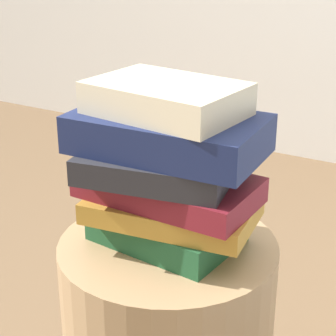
{
  "coord_description": "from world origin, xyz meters",
  "views": [
    {
      "loc": [
        0.44,
        -0.77,
        1.08
      ],
      "look_at": [
        0.0,
        0.0,
        0.71
      ],
      "focal_mm": 63.38,
      "sensor_mm": 36.0,
      "label": 1
    }
  ],
  "objects_px": {
    "book_charcoal": "(160,164)",
    "book_navy": "(165,133)",
    "book_ochre": "(172,209)",
    "book_cream": "(166,98)",
    "book_forest": "(167,227)",
    "book_maroon": "(168,188)"
  },
  "relations": [
    {
      "from": "book_maroon",
      "to": "book_navy",
      "type": "height_order",
      "value": "book_navy"
    },
    {
      "from": "book_charcoal",
      "to": "book_cream",
      "type": "xyz_separation_m",
      "value": [
        0.01,
        0.01,
        0.11
      ]
    },
    {
      "from": "book_cream",
      "to": "book_forest",
      "type": "bearing_deg",
      "value": 121.66
    },
    {
      "from": "book_forest",
      "to": "book_ochre",
      "type": "bearing_deg",
      "value": -24.64
    },
    {
      "from": "book_ochre",
      "to": "book_cream",
      "type": "xyz_separation_m",
      "value": [
        -0.01,
        0.0,
        0.19
      ]
    },
    {
      "from": "book_forest",
      "to": "book_cream",
      "type": "bearing_deg",
      "value": -58.82
    },
    {
      "from": "book_maroon",
      "to": "book_charcoal",
      "type": "xyz_separation_m",
      "value": [
        -0.01,
        -0.01,
        0.04
      ]
    },
    {
      "from": "book_navy",
      "to": "book_forest",
      "type": "bearing_deg",
      "value": 107.92
    },
    {
      "from": "book_ochre",
      "to": "book_cream",
      "type": "height_order",
      "value": "book_cream"
    },
    {
      "from": "book_navy",
      "to": "book_cream",
      "type": "relative_size",
      "value": 1.3
    },
    {
      "from": "book_forest",
      "to": "book_charcoal",
      "type": "distance_m",
      "value": 0.12
    },
    {
      "from": "book_ochre",
      "to": "book_forest",
      "type": "bearing_deg",
      "value": 142.67
    },
    {
      "from": "book_charcoal",
      "to": "book_navy",
      "type": "height_order",
      "value": "book_navy"
    },
    {
      "from": "book_maroon",
      "to": "book_charcoal",
      "type": "bearing_deg",
      "value": -156.44
    },
    {
      "from": "book_forest",
      "to": "book_cream",
      "type": "distance_m",
      "value": 0.23
    },
    {
      "from": "book_forest",
      "to": "book_maroon",
      "type": "height_order",
      "value": "book_maroon"
    },
    {
      "from": "book_forest",
      "to": "book_ochre",
      "type": "distance_m",
      "value": 0.05
    },
    {
      "from": "book_charcoal",
      "to": "book_cream",
      "type": "height_order",
      "value": "book_cream"
    },
    {
      "from": "book_cream",
      "to": "book_maroon",
      "type": "bearing_deg",
      "value": -36.02
    },
    {
      "from": "book_maroon",
      "to": "book_cream",
      "type": "relative_size",
      "value": 1.25
    },
    {
      "from": "book_navy",
      "to": "book_cream",
      "type": "xyz_separation_m",
      "value": [
        -0.0,
        0.01,
        0.06
      ]
    },
    {
      "from": "book_navy",
      "to": "book_ochre",
      "type": "bearing_deg",
      "value": 5.07
    }
  ]
}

